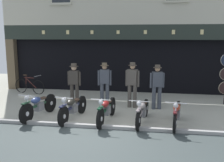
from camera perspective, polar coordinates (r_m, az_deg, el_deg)
name	(u,v)px	position (r m, az deg, el deg)	size (l,w,h in m)	color
ground	(88,143)	(7.16, -5.24, -13.45)	(23.74, 22.00, 0.18)	#9F9D8F
shop_facade	(123,53)	(14.44, 2.48, 6.12)	(12.04, 4.42, 6.87)	black
motorcycle_left	(39,105)	(9.24, -15.87, -5.21)	(0.65, 2.04, 0.93)	black
motorcycle_center_left	(73,107)	(8.81, -8.63, -5.76)	(0.62, 2.06, 0.91)	black
motorcycle_center	(107,109)	(8.48, -1.21, -6.26)	(0.62, 2.06, 0.92)	black
motorcycle_center_right	(142,111)	(8.41, 6.72, -6.54)	(0.62, 2.03, 0.90)	black
motorcycle_right	(177,113)	(8.37, 14.11, -6.85)	(0.62, 1.94, 0.91)	black
salesman_left	(74,81)	(10.86, -8.35, 0.02)	(0.56, 0.37, 1.66)	#38332D
shopkeeper_center	(105,81)	(10.50, -1.65, -0.10)	(0.56, 0.34, 1.71)	#3D424C
salesman_right	(132,83)	(10.05, 4.52, -0.37)	(0.55, 0.33, 1.78)	#47423D
assistant_far_right	(157,85)	(9.97, 9.91, -0.83)	(0.55, 0.33, 1.71)	#3D424C
advert_board_near	(90,55)	(13.16, -4.91, 5.65)	(0.72, 0.03, 0.90)	beige
advert_board_far	(71,55)	(13.43, -8.99, 5.63)	(0.66, 0.03, 0.95)	silver
leaning_bicycle	(29,86)	(13.23, -17.81, -1.01)	(1.70, 0.57, 0.94)	black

